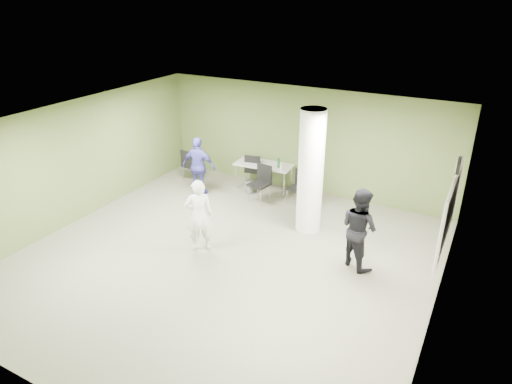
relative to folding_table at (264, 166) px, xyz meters
The scene contains 17 objects.
floor 3.68m from the folding_table, 75.59° to the right, with size 8.00×8.00×0.00m, color #4C4C3C.
ceiling 4.19m from the folding_table, 75.59° to the right, with size 8.00×8.00×0.00m, color white.
wall_back 1.25m from the folding_table, 28.97° to the left, with size 8.00×0.02×2.80m, color #495F2C.
wall_left 4.73m from the folding_table, 131.52° to the right, with size 0.02×8.00×2.80m, color #495F2C.
wall_right_cream 6.06m from the folding_table, 35.55° to the right, with size 0.02×8.00×2.80m, color beige.
column 2.52m from the folding_table, 38.33° to the right, with size 0.56×0.56×2.80m, color silver.
whiteboard 5.40m from the folding_table, 25.52° to the right, with size 0.05×2.30×1.30m.
wall_clock 5.60m from the folding_table, 25.51° to the right, with size 0.06×0.32×0.32m.
folding_table is the anchor object (origin of this frame).
wastebasket 0.71m from the folding_table, 122.05° to the right, with size 0.25×0.25×0.29m, color #4C4C4C.
chair_back_left 2.17m from the folding_table, 167.79° to the right, with size 0.49×0.49×0.93m.
chair_back_right 0.40m from the folding_table, behind, with size 0.55×0.55×0.93m.
chair_table_left 0.69m from the folding_table, 69.57° to the right, with size 0.55×0.55×0.95m.
chair_table_right 1.22m from the folding_table, 16.48° to the right, with size 0.52×0.52×0.87m.
woman_white 3.40m from the folding_table, 86.07° to the right, with size 0.57×0.38×1.57m, color silver.
man_black 4.10m from the folding_table, 36.21° to the right, with size 0.80×0.62×1.65m, color black.
man_blue 1.75m from the folding_table, 141.28° to the right, with size 0.93×0.39×1.58m, color #3D3D97.
Camera 1 is at (4.31, -6.67, 5.08)m, focal length 32.00 mm.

